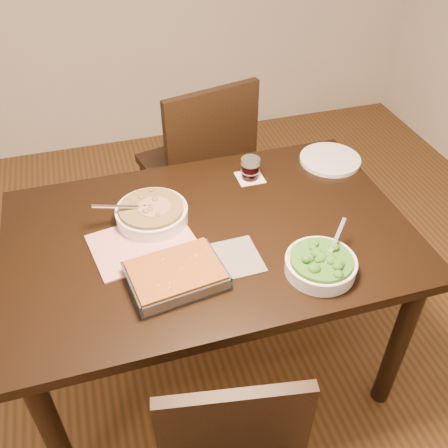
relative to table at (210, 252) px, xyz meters
name	(u,v)px	position (x,y,z in m)	size (l,w,h in m)	color
ground	(213,359)	(0.00, 0.00, -0.65)	(4.00, 4.00, 0.00)	#463014
table	(210,252)	(0.00, 0.00, 0.00)	(1.40, 0.90, 0.75)	black
magazine_a	(143,243)	(-0.23, 0.00, 0.10)	(0.34, 0.25, 0.01)	#C2374C
magazine_b	(222,261)	(0.00, -0.15, 0.10)	(0.25, 0.18, 0.00)	#27282F
coaster	(250,178)	(0.24, 0.27, 0.10)	(0.10, 0.10, 0.00)	white
stew_bowl	(152,213)	(-0.18, 0.12, 0.13)	(0.29, 0.26, 0.10)	white
broccoli_bowl	(321,264)	(0.29, -0.28, 0.13)	(0.23, 0.23, 0.09)	white
baking_dish	(176,275)	(-0.16, -0.19, 0.12)	(0.32, 0.25, 0.05)	silver
wine_tumbler	(250,168)	(0.24, 0.27, 0.14)	(0.08, 0.08, 0.09)	black
dinner_plate	(330,160)	(0.60, 0.29, 0.10)	(0.25, 0.25, 0.02)	silver
chair_far	(201,162)	(0.16, 0.74, -0.11)	(0.55, 0.55, 0.97)	black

